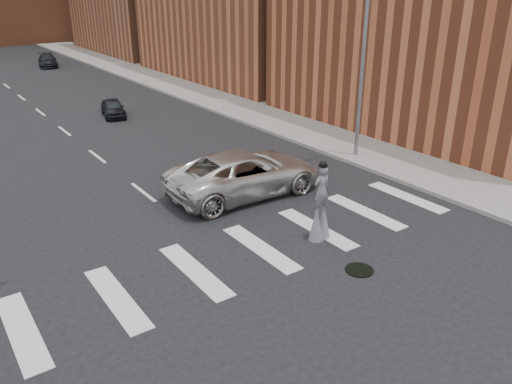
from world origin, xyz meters
name	(u,v)px	position (x,y,z in m)	size (l,w,h in m)	color
ground_plane	(246,272)	(0.00, 0.00, 0.00)	(160.00, 160.00, 0.00)	black
sidewalk_right	(201,93)	(12.50, 25.00, 0.09)	(5.00, 90.00, 0.18)	gray
manhole	(359,270)	(3.00, -2.00, 0.02)	(0.90, 0.90, 0.04)	black
streetlight	(361,62)	(10.90, 6.00, 4.90)	(2.05, 0.20, 9.00)	slate
stilt_performer	(321,209)	(3.42, 0.37, 1.15)	(0.84, 0.53, 2.94)	black
suv_crossing	(245,173)	(3.55, 5.32, 0.95)	(3.14, 6.82, 1.89)	beige
car_near	(113,108)	(3.86, 21.87, 0.59)	(1.39, 3.45, 1.17)	black
car_far	(48,61)	(6.00, 47.46, 0.66)	(1.86, 4.57, 1.33)	black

